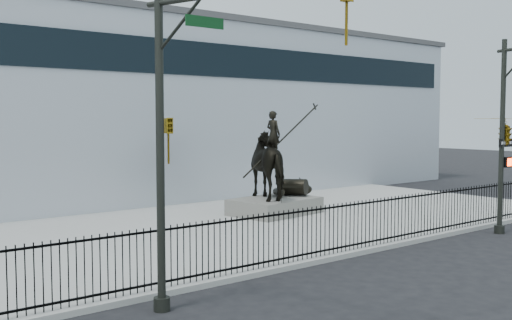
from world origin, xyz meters
TOP-DOWN VIEW (x-y plane):
  - ground at (0.00, 0.00)m, footprint 120.00×120.00m
  - plaza at (0.00, 7.00)m, footprint 30.00×12.00m
  - building at (0.00, 20.00)m, footprint 44.00×14.00m
  - picket_fence at (0.00, 1.25)m, footprint 22.10×0.10m
  - statue_plinth at (2.92, 8.00)m, footprint 3.85×2.88m
  - equestrian_statue at (2.99, 8.01)m, footprint 4.54×3.10m
  - traffic_signal_left at (-6.75, -0.62)m, footprint 1.52×4.84m

SIDE VIEW (x-z plane):
  - ground at x=0.00m, z-range 0.00..0.00m
  - plaza at x=0.00m, z-range 0.00..0.15m
  - statue_plinth at x=2.92m, z-range 0.15..0.82m
  - picket_fence at x=0.00m, z-range 0.15..1.65m
  - equestrian_statue at x=2.99m, z-range 0.28..4.15m
  - traffic_signal_left at x=-6.75m, z-range 0.53..7.53m
  - building at x=0.00m, z-range 0.00..9.00m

